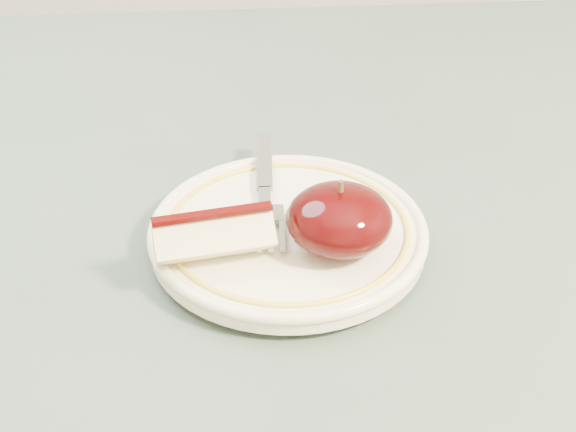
{
  "coord_description": "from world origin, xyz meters",
  "views": [
    {
      "loc": [
        -0.07,
        -0.49,
        1.1
      ],
      "look_at": [
        -0.03,
        -0.03,
        0.78
      ],
      "focal_mm": 50.0,
      "sensor_mm": 36.0,
      "label": 1
    }
  ],
  "objects": [
    {
      "name": "fork",
      "position": [
        -0.05,
        0.01,
        0.77
      ],
      "size": [
        0.03,
        0.16,
        0.0
      ],
      "rotation": [
        0.0,
        0.0,
        1.52
      ],
      "color": "gray",
      "rests_on": "plate"
    },
    {
      "name": "apple_half",
      "position": [
        0.0,
        -0.06,
        0.79
      ],
      "size": [
        0.07,
        0.07,
        0.05
      ],
      "color": "black",
      "rests_on": "plate"
    },
    {
      "name": "plate",
      "position": [
        -0.03,
        -0.03,
        0.76
      ],
      "size": [
        0.2,
        0.2,
        0.02
      ],
      "color": "beige",
      "rests_on": "table"
    },
    {
      "name": "table",
      "position": [
        0.0,
        0.0,
        0.66
      ],
      "size": [
        0.9,
        0.9,
        0.75
      ],
      "color": "brown",
      "rests_on": "ground"
    },
    {
      "name": "apple_wedge",
      "position": [
        -0.08,
        -0.07,
        0.79
      ],
      "size": [
        0.08,
        0.05,
        0.04
      ],
      "rotation": [
        0.0,
        0.0,
        0.17
      ],
      "color": "beige",
      "rests_on": "plate"
    }
  ]
}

